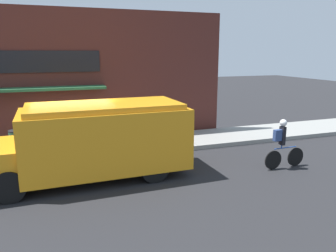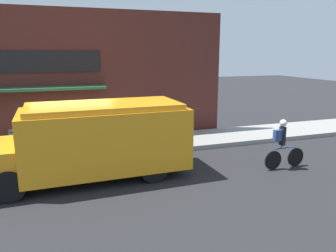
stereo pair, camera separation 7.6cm
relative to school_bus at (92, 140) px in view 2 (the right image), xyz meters
The scene contains 6 objects.
ground_plane 2.00m from the school_bus, 105.72° to the left, with size 70.00×70.00×0.00m, color #232326.
sidewalk 3.02m from the school_bus, 98.99° to the left, with size 28.00×2.43×0.18m.
storefront 4.54m from the school_bus, 96.52° to the left, with size 13.47×1.01×5.40m.
school_bus is the anchor object (origin of this frame).
cyclist 5.99m from the school_bus, 11.21° to the right, with size 1.53×0.23×1.63m.
trash_bin 3.71m from the school_bus, 128.75° to the left, with size 0.58×0.58×0.84m.
Camera 2 is at (-0.48, -11.09, 3.69)m, focal length 35.00 mm.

